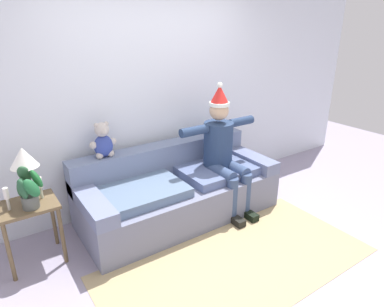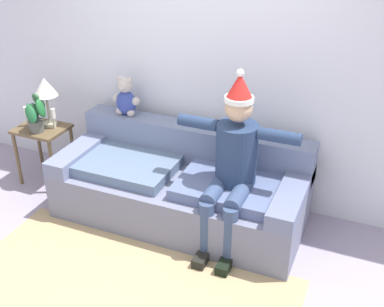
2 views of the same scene
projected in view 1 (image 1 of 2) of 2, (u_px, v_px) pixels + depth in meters
The scene contains 11 objects.
ground_plane at pixel (233, 259), 3.20m from camera, with size 10.00×10.00×0.00m, color #9990A7.
back_wall at pixel (151, 92), 3.91m from camera, with size 7.00×0.10×2.70m, color silver.
couch at pixel (177, 190), 3.86m from camera, with size 2.24×0.95×0.78m.
person_seated at pixel (223, 149), 3.84m from camera, with size 1.02×0.77×1.50m.
teddy_bear at pixel (103, 142), 3.48m from camera, with size 0.29×0.17×0.38m.
side_table at pixel (29, 215), 3.00m from camera, with size 0.50×0.40×0.61m.
table_lamp at pixel (24, 160), 2.91m from camera, with size 0.24×0.24×0.50m.
potted_plant at pixel (28, 189), 2.84m from camera, with size 0.24×0.28×0.40m.
candle_tall at pixel (7, 196), 2.82m from camera, with size 0.04×0.04×0.21m.
candle_short at pixel (40, 185), 3.01m from camera, with size 0.04×0.04×0.21m.
area_rug at pixel (238, 263), 3.14m from camera, with size 2.57×1.27×0.01m, color tan.
Camera 1 is at (-1.79, -1.95, 2.10)m, focal length 31.28 mm.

